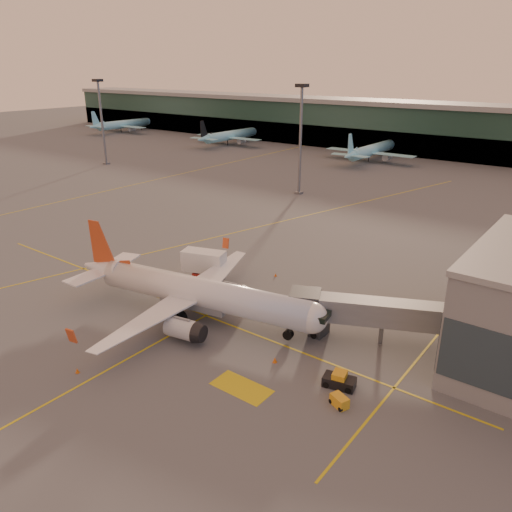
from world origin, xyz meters
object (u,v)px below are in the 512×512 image
Objects in this scene: catering_truck at (204,265)px; gpu_cart at (339,401)px; main_airplane at (195,293)px; pushback_tug at (339,381)px.

gpu_cart is at bearing -42.58° from catering_truck.
catering_truck is (-6.53, 8.80, -0.73)m from main_airplane.
gpu_cart is 0.60× the size of pushback_tug.
catering_truck reaches higher than gpu_cart.
pushback_tug is (21.21, -1.95, -2.78)m from main_airplane.
main_airplane is at bearing -71.33° from catering_truck.
catering_truck is 3.23× the size of gpu_cart.
main_airplane reaches higher than pushback_tug.
main_airplane is 23.31m from gpu_cart.
main_airplane reaches higher than catering_truck.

